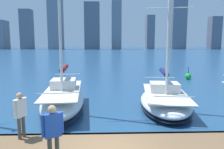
# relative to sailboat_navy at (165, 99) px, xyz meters

# --- Properties ---
(city_skyline) EXTENTS (166.19, 17.27, 39.22)m
(city_skyline) POSITION_rel_sailboat_navy_xyz_m (5.38, -153.00, 15.76)
(city_skyline) COLOR slate
(city_skyline) RESTS_ON ground
(sailboat_navy) EXTENTS (3.90, 7.04, 9.42)m
(sailboat_navy) POSITION_rel_sailboat_navy_xyz_m (0.00, 0.00, 0.00)
(sailboat_navy) COLOR silver
(sailboat_navy) RESTS_ON ground
(sailboat_maroon) EXTENTS (2.98, 7.20, 13.25)m
(sailboat_maroon) POSITION_rel_sailboat_navy_xyz_m (6.28, 0.22, 0.19)
(sailboat_maroon) COLOR white
(sailboat_maroon) RESTS_ON ground
(person_blue_shirt) EXTENTS (0.57, 0.40, 1.74)m
(person_blue_shirt) POSITION_rel_sailboat_navy_xyz_m (5.24, 7.29, 1.05)
(person_blue_shirt) COLOR #4C473D
(person_blue_shirt) RESTS_ON dock_pier
(person_white_shirt) EXTENTS (0.36, 0.58, 1.70)m
(person_white_shirt) POSITION_rel_sailboat_navy_xyz_m (6.81, 5.48, 1.03)
(person_white_shirt) COLOR #4C473D
(person_white_shirt) RESTS_ON dock_pier
(channel_buoy) EXTENTS (0.70, 0.70, 1.40)m
(channel_buoy) POSITION_rel_sailboat_navy_xyz_m (-5.74, -11.02, -0.24)
(channel_buoy) COLOR green
(channel_buoy) RESTS_ON ground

